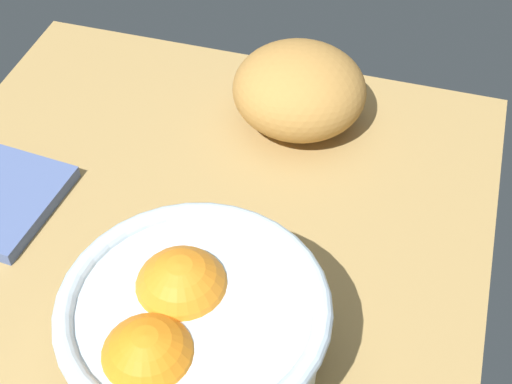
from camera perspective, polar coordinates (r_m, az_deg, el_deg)
ground_plane at (r=71.34cm, az=-7.17°, el=-7.71°), size 72.46×58.21×3.00cm
fruit_bowl at (r=59.39cm, az=-5.02°, el=-10.19°), size 21.06×21.06×11.39cm
bread_loaf at (r=82.46cm, az=3.30°, el=7.75°), size 14.12×14.59×9.09cm
napkin_folded at (r=79.58cm, az=-18.56°, el=-0.62°), size 13.57×11.03×1.41cm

